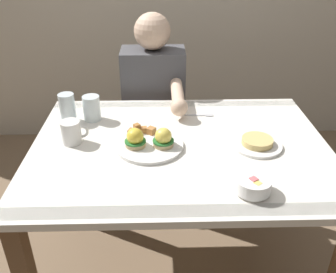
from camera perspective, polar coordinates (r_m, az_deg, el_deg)
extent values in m
plane|color=#7F664C|center=(1.98, 1.53, -20.10)|extent=(6.00, 6.00, 0.00)
cube|color=white|center=(1.50, 1.89, -1.77)|extent=(1.20, 0.90, 0.03)
cube|color=#3F7F51|center=(1.17, 3.00, -11.45)|extent=(1.20, 0.06, 0.00)
cube|color=#3F7F51|center=(1.85, 1.21, 4.97)|extent=(1.20, 0.06, 0.00)
cube|color=brown|center=(2.09, -14.22, -4.94)|extent=(0.06, 0.06, 0.71)
cube|color=brown|center=(2.13, 16.09, -4.46)|extent=(0.06, 0.06, 0.71)
cylinder|color=white|center=(1.48, -2.87, -1.44)|extent=(0.27, 0.27, 0.01)
cylinder|color=tan|center=(1.46, -5.05, -1.13)|extent=(0.08, 0.08, 0.02)
cylinder|color=#286B2D|center=(1.45, -5.07, -0.72)|extent=(0.08, 0.08, 0.01)
sphere|color=yellow|center=(1.44, -5.10, 0.02)|extent=(0.07, 0.07, 0.07)
cylinder|color=tan|center=(1.46, -0.73, -1.08)|extent=(0.08, 0.08, 0.02)
cylinder|color=#286B2D|center=(1.45, -0.73, -0.67)|extent=(0.08, 0.08, 0.01)
sphere|color=#F7DB56|center=(1.44, -0.74, 0.07)|extent=(0.07, 0.07, 0.07)
cube|color=#B77A42|center=(1.54, -2.62, 0.90)|extent=(0.04, 0.04, 0.03)
cube|color=tan|center=(1.52, -5.30, 0.46)|extent=(0.04, 0.04, 0.03)
cube|color=#B77A42|center=(1.55, -3.74, 1.05)|extent=(0.03, 0.03, 0.02)
cube|color=#AD7038|center=(1.55, -4.81, 1.27)|extent=(0.03, 0.03, 0.04)
cube|color=#B77A42|center=(1.51, -5.51, 0.43)|extent=(0.04, 0.04, 0.04)
cylinder|color=white|center=(1.27, 12.85, -8.22)|extent=(0.10, 0.10, 0.01)
cylinder|color=white|center=(1.25, 12.99, -7.22)|extent=(0.12, 0.12, 0.04)
cube|color=#B7E093|center=(1.26, 12.54, -6.87)|extent=(0.03, 0.03, 0.03)
cube|color=#F4DB66|center=(1.22, 12.81, -7.86)|extent=(0.03, 0.03, 0.02)
cube|color=#F4DB66|center=(1.23, 13.63, -7.38)|extent=(0.03, 0.03, 0.02)
cube|color=#F4DB66|center=(1.25, 12.58, -6.81)|extent=(0.02, 0.02, 0.02)
cube|color=#F4DB66|center=(1.24, 12.73, -7.24)|extent=(0.03, 0.03, 0.03)
cube|color=#EA6B70|center=(1.26, 12.84, -6.65)|extent=(0.03, 0.03, 0.03)
cube|color=#EA6B70|center=(1.24, 13.05, -6.76)|extent=(0.03, 0.03, 0.02)
cylinder|color=white|center=(1.54, -14.71, 0.65)|extent=(0.08, 0.08, 0.09)
cylinder|color=black|center=(1.52, -14.91, 2.02)|extent=(0.07, 0.07, 0.01)
torus|color=white|center=(1.53, -13.15, 0.74)|extent=(0.06, 0.02, 0.06)
cube|color=silver|center=(1.73, 3.80, 3.32)|extent=(0.12, 0.01, 0.00)
cube|color=silver|center=(1.74, 6.35, 3.31)|extent=(0.04, 0.02, 0.00)
cylinder|color=silver|center=(1.70, -11.68, 4.30)|extent=(0.08, 0.08, 0.11)
cylinder|color=silver|center=(1.71, -11.65, 3.95)|extent=(0.07, 0.07, 0.09)
cylinder|color=silver|center=(1.71, -15.26, 4.30)|extent=(0.07, 0.07, 0.13)
cylinder|color=silver|center=(1.72, -15.18, 3.76)|extent=(0.06, 0.06, 0.09)
cylinder|color=white|center=(1.52, 13.53, -1.29)|extent=(0.20, 0.20, 0.01)
cylinder|color=#DBBC70|center=(1.51, 13.61, -0.71)|extent=(0.12, 0.12, 0.02)
cylinder|color=#33333D|center=(2.22, -4.35, -5.83)|extent=(0.11, 0.11, 0.45)
cylinder|color=#33333D|center=(2.22, 0.32, -5.78)|extent=(0.11, 0.11, 0.45)
cube|color=#4C4C51|center=(2.07, -2.23, 6.60)|extent=(0.34, 0.20, 0.50)
sphere|color=beige|center=(1.97, -2.43, 15.92)|extent=(0.19, 0.19, 0.19)
cylinder|color=beige|center=(1.81, 1.48, 6.50)|extent=(0.06, 0.30, 0.06)
sphere|color=beige|center=(1.67, 1.73, 4.50)|extent=(0.08, 0.08, 0.08)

